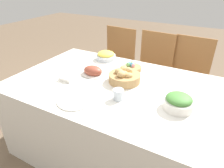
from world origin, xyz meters
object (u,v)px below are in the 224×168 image
object	(u,v)px
fork	(59,96)
spoon	(97,108)
chair_far_right	(186,78)
dinner_plate	(75,101)
chair_far_left	(116,63)
green_salad_bowl	(178,102)
butter_dish	(66,79)
pineapple_bowl	(106,56)
ham_platter	(93,71)
knife	(93,107)
chair_far_center	(151,70)
drinking_cup	(118,94)
egg_basket	(132,67)
bread_basket	(124,76)

from	to	relation	value
fork	spoon	size ratio (longest dim) A/B	1.00
chair_far_right	dinner_plate	bearing A→B (deg)	-109.99
chair_far_right	dinner_plate	distance (m)	1.39
chair_far_left	dinner_plate	world-z (taller)	chair_far_left
green_salad_bowl	butter_dish	xyz separation A→B (m)	(-0.91, -0.04, -0.03)
chair_far_right	butter_dish	distance (m)	1.34
chair_far_left	pineapple_bowl	xyz separation A→B (m)	(0.12, -0.45, 0.27)
ham_platter	knife	size ratio (longest dim) A/B	1.53
chair_far_center	knife	distance (m)	1.26
pineapple_bowl	ham_platter	bearing A→B (deg)	-77.95
chair_far_right	knife	xyz separation A→B (m)	(-0.42, -1.24, 0.23)
pineapple_bowl	dinner_plate	world-z (taller)	pineapple_bowl
fork	drinking_cup	xyz separation A→B (m)	(0.40, 0.17, 0.04)
egg_basket	ham_platter	world-z (taller)	same
ham_platter	pineapple_bowl	world-z (taller)	pineapple_bowl
chair_far_center	spoon	size ratio (longest dim) A/B	5.37
green_salad_bowl	fork	xyz separation A→B (m)	(-0.80, -0.26, -0.05)
drinking_cup	butter_dish	bearing A→B (deg)	174.90
pineapple_bowl	knife	distance (m)	0.87
chair_far_left	spoon	size ratio (longest dim) A/B	5.37
chair_far_center	chair_far_right	size ratio (longest dim) A/B	1.00
egg_basket	ham_platter	size ratio (longest dim) A/B	0.65
green_salad_bowl	knife	bearing A→B (deg)	-152.68
chair_far_left	fork	bearing A→B (deg)	-76.43
drinking_cup	butter_dish	distance (m)	0.52
ham_platter	spoon	world-z (taller)	ham_platter
chair_far_right	ham_platter	world-z (taller)	chair_far_right
chair_far_right	green_salad_bowl	xyz separation A→B (m)	(0.08, -0.98, 0.28)
chair_far_right	egg_basket	world-z (taller)	chair_far_right
chair_far_center	chair_far_right	xyz separation A→B (m)	(0.40, 0.00, 0.00)
chair_far_left	drinking_cup	world-z (taller)	chair_far_left
knife	bread_basket	bearing A→B (deg)	83.87
fork	butter_dish	xyz separation A→B (m)	(-0.11, 0.22, 0.01)
bread_basket	knife	xyz separation A→B (m)	(-0.03, -0.44, -0.05)
drinking_cup	ham_platter	bearing A→B (deg)	146.44
spoon	drinking_cup	world-z (taller)	drinking_cup
ham_platter	butter_dish	distance (m)	0.25
egg_basket	drinking_cup	distance (m)	0.52
ham_platter	drinking_cup	bearing A→B (deg)	-33.56
butter_dish	knife	bearing A→B (deg)	-27.93
chair_far_center	drinking_cup	distance (m)	1.11
chair_far_left	ham_platter	world-z (taller)	chair_far_left
chair_far_left	butter_dish	size ratio (longest dim) A/B	8.05
egg_basket	dinner_plate	distance (m)	0.69
knife	drinking_cup	xyz separation A→B (m)	(0.11, 0.17, 0.04)
chair_far_left	butter_dish	xyz separation A→B (m)	(0.07, -1.02, 0.24)
chair_far_right	bread_basket	xyz separation A→B (m)	(-0.39, -0.81, 0.28)
ham_platter	fork	world-z (taller)	ham_platter
chair_far_left	chair_far_right	distance (m)	0.89
chair_far_center	spoon	bearing A→B (deg)	-84.43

